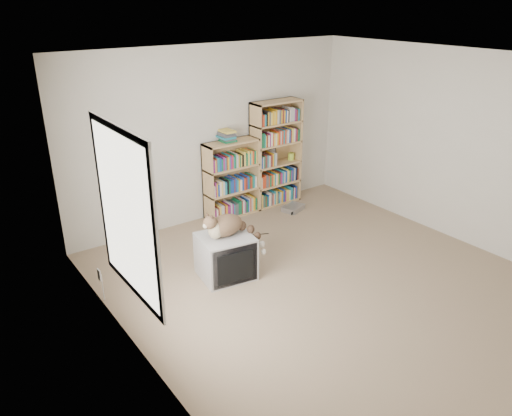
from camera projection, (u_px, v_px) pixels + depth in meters
floor at (329, 285)px, 5.76m from camera, size 4.50×5.00×0.01m
wall_back at (213, 134)px, 7.14m from camera, size 4.50×0.02×2.50m
wall_left at (136, 239)px, 4.06m from camera, size 0.02×5.00×2.50m
wall_right at (461, 148)px, 6.48m from camera, size 0.02×5.00×2.50m
ceiling at (344, 61)px, 4.78m from camera, size 4.50×5.00×0.02m
window at (126, 214)px, 4.16m from camera, size 0.02×1.22×1.52m
crt_tv at (226, 256)px, 5.86m from camera, size 0.67×0.62×0.52m
cat at (231, 228)px, 5.74m from camera, size 0.69×0.49×0.54m
bookcase_tall at (275, 156)px, 7.76m from camera, size 0.82×0.30×1.64m
bookcase_short at (231, 182)px, 7.42m from camera, size 0.84×0.30×1.15m
book_stack at (227, 136)px, 7.12m from camera, size 0.20×0.26×0.17m
green_mug at (291, 156)px, 7.93m from camera, size 0.10×0.10×0.11m
framed_print at (272, 155)px, 7.83m from camera, size 0.16×0.05×0.22m
dvd_player at (293, 208)px, 7.75m from camera, size 0.40×0.34×0.08m
wall_outlet at (99, 275)px, 5.35m from camera, size 0.01×0.08×0.13m
floor_cables at (267, 230)px, 7.10m from camera, size 1.20×0.70×0.01m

